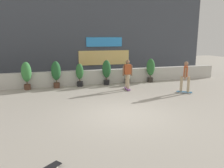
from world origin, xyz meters
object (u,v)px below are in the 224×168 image
Objects in this scene: potted_plant_2 at (80,73)px; potted_plant_3 at (107,70)px; potted_plant_5 at (151,68)px; potted_plant_4 at (127,72)px; skater_far_right at (185,76)px; skater_mid_plaza at (127,73)px; potted_plant_0 at (26,73)px; potted_plant_1 at (56,72)px.

potted_plant_2 is 1.69m from potted_plant_3.
potted_plant_3 is at bearing -180.00° from potted_plant_5.
skater_far_right reaches higher than potted_plant_4.
skater_mid_plaza reaches higher than potted_plant_2.
potted_plant_3 is (4.70, -0.00, -0.02)m from potted_plant_0.
potted_plant_4 is (6.09, 0.00, -0.19)m from potted_plant_0.
potted_plant_1 is 3.07m from potted_plant_3.
potted_plant_2 is 3.08m from potted_plant_4.
potted_plant_3 is (3.07, -0.00, -0.02)m from potted_plant_1.
potted_plant_5 is (3.03, 0.00, 0.01)m from potted_plant_3.
potted_plant_2 is 6.08m from skater_far_right.
potted_plant_0 is 3.02m from potted_plant_2.
potted_plant_1 is at bearing 180.00° from potted_plant_5.
potted_plant_4 is (1.40, 0.00, -0.16)m from potted_plant_3.
potted_plant_3 is at bearing -0.00° from potted_plant_2.
potted_plant_0 is 1.14× the size of potted_plant_2.
skater_mid_plaza is 3.11m from skater_far_right.
potted_plant_5 is at bearing 0.00° from potted_plant_1.
skater_far_right reaches higher than potted_plant_3.
potted_plant_3 is 1.85m from skater_mid_plaza.
potted_plant_5 is (7.73, 0.00, -0.01)m from potted_plant_0.
potted_plant_1 is 1.39m from potted_plant_2.
skater_mid_plaza reaches higher than potted_plant_5.
potted_plant_0 is 1.01× the size of potted_plant_5.
skater_far_right reaches higher than potted_plant_1.
potted_plant_3 is at bearing -180.00° from potted_plant_4.
skater_mid_plaza and skater_far_right have the same top height.
potted_plant_1 reaches higher than potted_plant_3.
potted_plant_0 is 1.63m from potted_plant_1.
potted_plant_1 is 0.93× the size of skater_far_right.
potted_plant_4 is (3.08, 0.00, -0.05)m from potted_plant_2.
potted_plant_4 is 0.78× the size of skater_far_right.
potted_plant_5 is 0.92× the size of skater_mid_plaza.
potted_plant_0 is 1.01× the size of potted_plant_1.
potted_plant_0 is at bearing 180.00° from potted_plant_5.
skater_mid_plaza reaches higher than potted_plant_3.
potted_plant_4 is 1.81m from skater_mid_plaza.
potted_plant_3 is 1.41m from potted_plant_4.
potted_plant_1 is 0.93× the size of skater_mid_plaza.
skater_mid_plaza is at bearing -17.15° from potted_plant_0.
potted_plant_1 is at bearing 0.00° from potted_plant_0.
skater_mid_plaza is 1.00× the size of skater_far_right.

